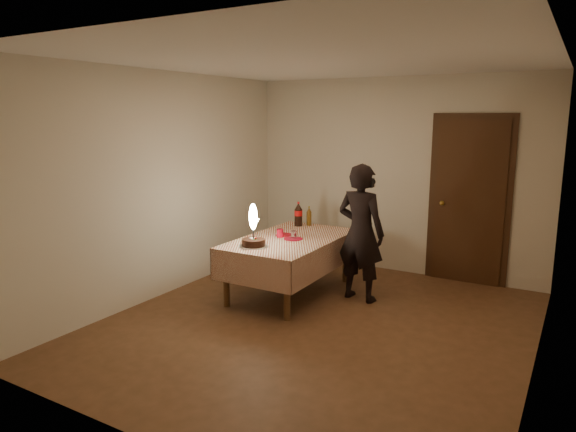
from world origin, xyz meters
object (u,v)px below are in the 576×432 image
object	(u,v)px
dining_table	(290,246)
red_plate	(293,239)
clear_cup	(294,235)
amber_bottle_left	(309,217)
birthday_cake	(253,235)
red_cup	(280,233)
photographer	(361,233)
cola_bottle	(298,214)

from	to	relation	value
dining_table	red_plate	bearing A→B (deg)	-29.92
dining_table	clear_cup	distance (m)	0.15
dining_table	amber_bottle_left	xyz separation A→B (m)	(-0.14, 0.74, 0.21)
dining_table	birthday_cake	bearing A→B (deg)	-105.32
amber_bottle_left	red_cup	bearing A→B (deg)	-88.58
birthday_cake	red_cup	xyz separation A→B (m)	(0.03, 0.52, -0.08)
photographer	red_plate	bearing A→B (deg)	-160.05
red_plate	red_cup	bearing A→B (deg)	178.24
clear_cup	photographer	bearing A→B (deg)	17.36
dining_table	red_plate	size ratio (longest dim) A/B	7.82
birthday_cake	photographer	xyz separation A→B (m)	(0.94, 0.78, -0.02)
cola_bottle	photographer	bearing A→B (deg)	-21.76
birthday_cake	red_plate	distance (m)	0.57
red_cup	clear_cup	xyz separation A→B (m)	(0.17, 0.03, -0.01)
amber_bottle_left	dining_table	bearing A→B (deg)	-79.22
dining_table	red_plate	distance (m)	0.12
amber_bottle_left	photographer	world-z (taller)	photographer
red_plate	photographer	xyz separation A→B (m)	(0.73, 0.26, 0.11)
red_cup	amber_bottle_left	world-z (taller)	amber_bottle_left
photographer	cola_bottle	bearing A→B (deg)	158.24
cola_bottle	photographer	xyz separation A→B (m)	(1.04, -0.42, -0.04)
dining_table	photographer	size ratio (longest dim) A/B	1.09
red_cup	cola_bottle	size ratio (longest dim) A/B	0.31
red_plate	red_cup	size ratio (longest dim) A/B	2.20
birthday_cake	cola_bottle	bearing A→B (deg)	94.72
birthday_cake	cola_bottle	distance (m)	1.20
red_cup	amber_bottle_left	size ratio (longest dim) A/B	0.39
cola_bottle	photographer	world-z (taller)	photographer
birthday_cake	amber_bottle_left	size ratio (longest dim) A/B	1.87
red_cup	cola_bottle	xyz separation A→B (m)	(-0.13, 0.67, 0.10)
dining_table	birthday_cake	size ratio (longest dim) A/B	3.61
clear_cup	amber_bottle_left	size ratio (longest dim) A/B	0.35
dining_table	red_plate	world-z (taller)	red_plate
red_cup	photographer	bearing A→B (deg)	15.83
red_plate	red_cup	world-z (taller)	red_cup
birthday_cake	amber_bottle_left	world-z (taller)	birthday_cake
birthday_cake	clear_cup	size ratio (longest dim) A/B	5.30
birthday_cake	amber_bottle_left	bearing A→B (deg)	89.56
dining_table	birthday_cake	xyz separation A→B (m)	(-0.15, -0.55, 0.22)
amber_bottle_left	clear_cup	bearing A→B (deg)	-75.54
dining_table	cola_bottle	size ratio (longest dim) A/B	5.42
birthday_cake	red_cup	size ratio (longest dim) A/B	4.77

